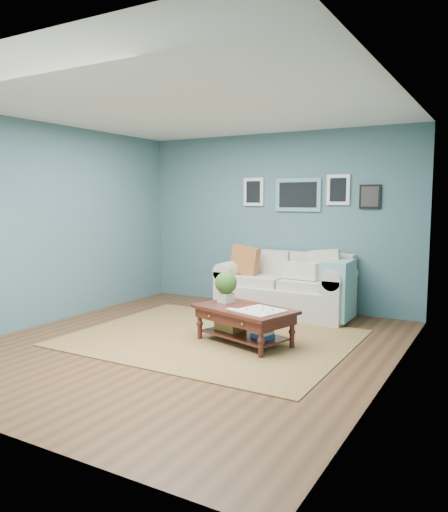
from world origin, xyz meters
The scene contains 4 objects.
room_shell centered at (0.01, 0.06, 1.36)m, with size 5.00×5.02×2.70m.
area_rug centered at (0.10, 0.38, 0.01)m, with size 3.25×2.60×0.01m, color brown.
loveseat centered at (0.45, 2.03, 0.41)m, with size 1.96×0.89×1.01m.
coffee_table centered at (0.49, 0.39, 0.36)m, with size 1.30×0.98×0.81m.
Camera 1 is at (3.17, -4.68, 1.68)m, focal length 35.00 mm.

